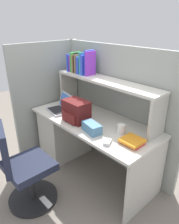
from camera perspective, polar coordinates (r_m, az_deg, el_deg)
The scene contains 13 objects.
ground_plane at distance 2.87m, azimuth 0.76°, elevation -15.43°, with size 8.00×8.00×0.00m, color slate.
desk at distance 2.89m, azimuth -4.52°, elevation -5.51°, with size 1.60×0.70×0.73m.
cubicle_partition_rear at distance 2.70m, azimuth 6.73°, elevation 1.05°, with size 1.84×0.05×1.55m, color #939991.
cubicle_partition_left at distance 3.05m, azimuth -10.86°, elevation 3.49°, with size 0.05×1.06×1.55m, color #939991.
overhead_hutch at distance 2.47m, azimuth 4.30°, elevation 6.52°, with size 1.44×0.28×0.45m.
reference_books_on_shelf at distance 2.72m, azimuth -2.18°, elevation 12.96°, with size 0.38×0.18×0.30m.
laptop at distance 2.73m, azimuth -7.66°, elevation 1.33°, with size 0.35×0.31×0.22m.
backpack at distance 2.42m, azimuth -3.69°, elevation 0.24°, with size 0.30×0.23×0.25m.
computer_mouse at distance 2.03m, azimuth 4.86°, elevation -8.13°, with size 0.06×0.10×0.03m, color silver.
paper_cup at distance 2.19m, azimuth 8.55°, elevation -4.57°, with size 0.08×0.08×0.11m, color white.
tissue_box at distance 2.20m, azimuth 0.62°, elevation -4.23°, with size 0.22×0.12×0.10m, color teal.
desk_book_stack at distance 2.06m, azimuth 11.42°, elevation -7.70°, with size 0.20×0.19×0.05m.
office_chair at distance 2.33m, azimuth -17.21°, elevation -15.10°, with size 0.52×0.54×0.93m.
Camera 1 is at (1.61, -1.53, 1.82)m, focal length 33.96 mm.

